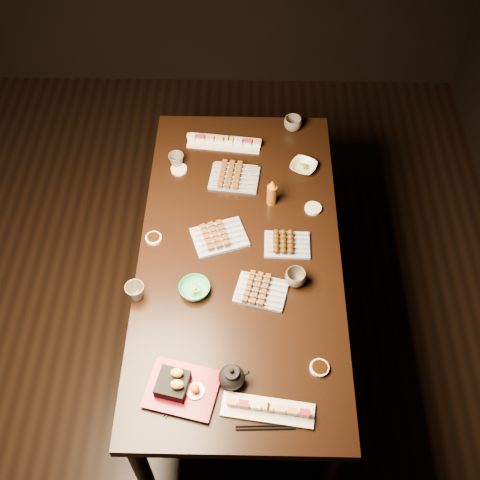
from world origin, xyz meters
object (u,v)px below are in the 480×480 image
object	(u,v)px
tempura_tray	(181,385)
teacup_mid_right	(295,278)
dining_table	(240,296)
teacup_far_left	(176,160)
sushi_platter_near	(268,409)
yakitori_plate_right	(261,289)
edamame_bowl_cream	(303,167)
teacup_near_left	(135,292)
teacup_far_right	(293,124)
teapot	(232,376)
yakitori_plate_left	(234,175)
condiment_bottle	(272,192)
edamame_bowl_green	(195,289)
yakitori_plate_center	(219,234)
sushi_platter_far	(224,141)

from	to	relation	value
tempura_tray	teacup_mid_right	size ratio (longest dim) A/B	2.94
dining_table	teacup_far_left	size ratio (longest dim) A/B	23.39
sushi_platter_near	teacup_mid_right	size ratio (longest dim) A/B	3.86
yakitori_plate_right	edamame_bowl_cream	xyz separation A→B (m)	(0.21, 0.73, -0.01)
teacup_near_left	teacup_far_left	world-z (taller)	teacup_near_left
teacup_mid_right	teacup_far_right	world-z (taller)	teacup_far_right
yakitori_plate_right	teacup_near_left	size ratio (longest dim) A/B	2.56
yakitori_plate_right	teapot	world-z (taller)	teapot
sushi_platter_near	teacup_far_right	distance (m)	1.55
sushi_platter_near	yakitori_plate_left	world-z (taller)	yakitori_plate_left
condiment_bottle	yakitori_plate_right	bearing A→B (deg)	-95.57
edamame_bowl_green	tempura_tray	distance (m)	0.45
teacup_near_left	teacup_far_right	size ratio (longest dim) A/B	0.90
edamame_bowl_cream	teacup_far_left	size ratio (longest dim) A/B	1.63
yakitori_plate_center	teacup_far_right	world-z (taller)	teacup_far_right
sushi_platter_near	sushi_platter_far	size ratio (longest dim) A/B	0.93
edamame_bowl_green	sushi_platter_far	bearing A→B (deg)	84.16
yakitori_plate_right	condiment_bottle	world-z (taller)	condiment_bottle
teacup_far_right	condiment_bottle	size ratio (longest dim) A/B	0.63
yakitori_plate_center	dining_table	bearing A→B (deg)	-56.89
edamame_bowl_cream	teacup_far_right	world-z (taller)	teacup_far_right
sushi_platter_near	tempura_tray	distance (m)	0.33
teapot	teacup_far_left	bearing A→B (deg)	92.34
sushi_platter_far	teacup_far_right	world-z (taller)	teacup_far_right
teacup_far_left	condiment_bottle	size ratio (longest dim) A/B	0.53
yakitori_plate_right	teapot	distance (m)	0.42
teacup_far_right	teapot	world-z (taller)	teapot
sushi_platter_near	yakitori_plate_left	xyz separation A→B (m)	(-0.15, 1.18, 0.01)
dining_table	teacup_far_left	xyz separation A→B (m)	(-0.33, 0.53, 0.41)
condiment_bottle	teapot	bearing A→B (deg)	-100.07
dining_table	teacup_far_right	world-z (taller)	teacup_far_right
teacup_far_left	teacup_near_left	bearing A→B (deg)	-97.84
dining_table	teapot	bearing A→B (deg)	-83.64
yakitori_plate_left	tempura_tray	bearing A→B (deg)	-91.79
edamame_bowl_cream	teacup_far_right	bearing A→B (deg)	98.78
edamame_bowl_cream	teacup_mid_right	xyz separation A→B (m)	(-0.07, -0.68, 0.02)
teapot	condiment_bottle	size ratio (longest dim) A/B	0.82
dining_table	edamame_bowl_green	xyz separation A→B (m)	(-0.19, -0.22, 0.40)
condiment_bottle	yakitori_plate_center	bearing A→B (deg)	-136.98
sushi_platter_far	edamame_bowl_cream	xyz separation A→B (m)	(0.40, -0.17, -0.01)
edamame_bowl_cream	condiment_bottle	distance (m)	0.28
sushi_platter_near	teacup_mid_right	distance (m)	0.59
dining_table	edamame_bowl_green	size ratio (longest dim) A/B	13.53
dining_table	sushi_platter_near	world-z (taller)	sushi_platter_near
sushi_platter_near	edamame_bowl_cream	bearing A→B (deg)	88.96
sushi_platter_far	teacup_near_left	size ratio (longest dim) A/B	4.50
tempura_tray	teacup_far_right	world-z (taller)	tempura_tray
yakitori_plate_center	teapot	size ratio (longest dim) A/B	1.97
dining_table	teacup_mid_right	world-z (taller)	teacup_mid_right
sushi_platter_far	edamame_bowl_green	distance (m)	0.91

